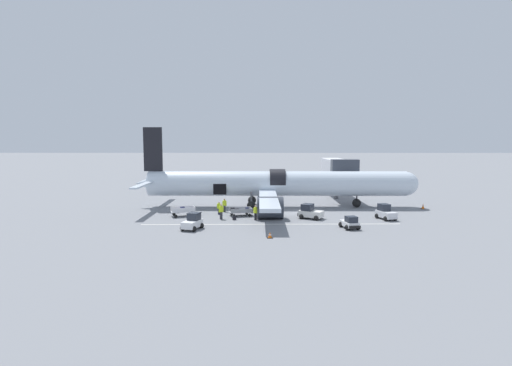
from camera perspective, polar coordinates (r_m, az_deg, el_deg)
The scene contains 18 objects.
ground_plane at distance 50.25m, azimuth 5.75°, elevation -4.22°, with size 500.00×500.00×0.00m, color slate.
apron_marking_line at distance 43.12m, azimuth 2.17°, elevation -5.90°, with size 27.91×0.80×0.01m.
jet_bridge_stub at distance 61.76m, azimuth 11.62°, elevation 1.91°, with size 3.73×13.00×6.35m.
airplane at distance 53.68m, azimuth 2.54°, elevation -0.24°, with size 38.03×32.02×10.73m.
baggage_tug_lead at distance 48.01m, azimuth 18.01°, elevation -4.10°, with size 2.18×2.91×1.73m.
baggage_tug_mid at distance 41.06m, azimuth -9.04°, elevation -5.61°, with size 2.24×2.81×1.66m.
baggage_tug_rear at distance 41.97m, azimuth 13.28°, elevation -5.62°, with size 2.02×2.54×1.33m.
baggage_tug_spare at distance 46.47m, azimuth 7.73°, elevation -4.19°, with size 3.08×2.67×1.69m.
baggage_cart_loading at distance 47.80m, azimuth -2.20°, elevation -4.11°, with size 3.68×2.52×1.02m.
baggage_cart_queued at distance 48.29m, azimuth -10.29°, elevation -4.03°, with size 3.74×2.46×1.13m.
ground_crew_loader_a at distance 45.10m, azimuth -0.06°, elevation -4.22°, with size 0.55×0.53×1.69m.
ground_crew_loader_b at distance 48.76m, azimuth -5.31°, elevation -3.54°, with size 0.54×0.47×1.57m.
ground_crew_driver at distance 50.43m, azimuth -4.53°, elevation -3.14°, with size 0.58×0.50×1.69m.
ground_crew_supervisor at distance 45.77m, azimuth -5.01°, elevation -4.03°, with size 0.59×0.55×1.78m.
suitcase_on_tarmac_upright at distance 45.43m, azimuth -3.11°, elevation -4.97°, with size 0.44×0.35×0.61m.
suitcase_on_tarmac_spare at distance 48.56m, azimuth 0.75°, elevation -4.20°, with size 0.51×0.38×0.69m.
safety_cone_nose at distance 56.95m, azimuth 22.76°, elevation -3.10°, with size 0.51×0.51×0.72m.
safety_cone_engine_left at distance 37.10m, azimuth 2.00°, elevation -7.47°, with size 0.54×0.54×0.55m.
Camera 1 is at (-4.63, -49.23, 8.92)m, focal length 28.00 mm.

